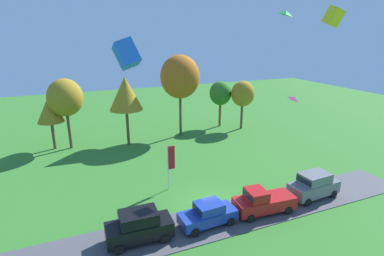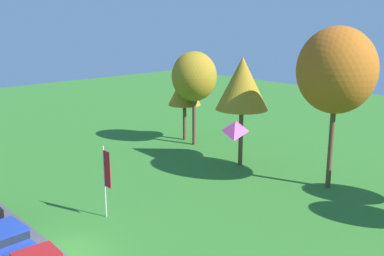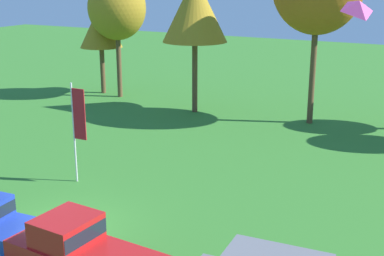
{
  "view_description": "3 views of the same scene",
  "coord_description": "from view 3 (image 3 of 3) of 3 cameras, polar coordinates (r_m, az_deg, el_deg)",
  "views": [
    {
      "loc": [
        -10.17,
        -20.17,
        13.94
      ],
      "look_at": [
        -0.32,
        3.39,
        5.94
      ],
      "focal_mm": 28.0,
      "sensor_mm": 36.0,
      "label": 1
    },
    {
      "loc": [
        19.69,
        -9.59,
        11.87
      ],
      "look_at": [
        2.05,
        6.89,
        5.94
      ],
      "focal_mm": 42.0,
      "sensor_mm": 36.0,
      "label": 2
    },
    {
      "loc": [
        12.45,
        -13.6,
        9.03
      ],
      "look_at": [
        2.36,
        5.83,
        2.66
      ],
      "focal_mm": 50.0,
      "sensor_mm": 36.0,
      "label": 3
    }
  ],
  "objects": [
    {
      "name": "tree_center_back",
      "position": [
        40.01,
        -8.02,
        12.54
      ],
      "size": [
        4.22,
        4.22,
        8.91
      ],
      "color": "brown",
      "rests_on": "ground"
    },
    {
      "name": "tree_left_of_center",
      "position": [
        35.09,
        0.31,
        12.57
      ],
      "size": [
        4.23,
        4.23,
        8.94
      ],
      "color": "brown",
      "rests_on": "ground"
    },
    {
      "name": "kite_diamond_over_trees",
      "position": [
        15.78,
        17.38,
        12.28
      ],
      "size": [
        1.13,
        1.17,
        0.61
      ],
      "primitive_type": "pyramid",
      "rotation": [
        -0.38,
        0.0,
        3.81
      ],
      "color": "#EA4C9E"
    },
    {
      "name": "flag_banner",
      "position": [
        23.7,
        -12.12,
        0.77
      ],
      "size": [
        0.71,
        0.08,
        4.51
      ],
      "color": "silver",
      "rests_on": "ground"
    },
    {
      "name": "tree_right_of_center",
      "position": [
        41.67,
        -9.73,
        10.61
      ],
      "size": [
        3.2,
        3.2,
        6.75
      ],
      "color": "brown",
      "rests_on": "ground"
    },
    {
      "name": "pavement_strip",
      "position": [
        19.08,
        -18.26,
        -12.8
      ],
      "size": [
        36.0,
        4.4,
        0.06
      ],
      "primitive_type": "cube",
      "color": "#4C4C51",
      "rests_on": "ground"
    },
    {
      "name": "car_pickup_far_end",
      "position": [
        16.27,
        -11.5,
        -13.26
      ],
      "size": [
        5.12,
        2.34,
        2.14
      ],
      "color": "red",
      "rests_on": "ground"
    },
    {
      "name": "ground_plane",
      "position": [
        20.53,
        -13.7,
        -10.36
      ],
      "size": [
        120.0,
        120.0,
        0.0
      ],
      "primitive_type": "plane",
      "color": "#337528"
    }
  ]
}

